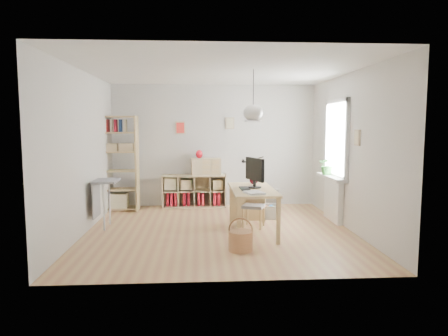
{
  "coord_description": "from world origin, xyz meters",
  "views": [
    {
      "loc": [
        -0.33,
        -6.69,
        1.79
      ],
      "look_at": [
        0.1,
        0.3,
        1.05
      ],
      "focal_mm": 32.0,
      "sensor_mm": 36.0,
      "label": 1
    }
  ],
  "objects": [
    {
      "name": "storage_chest",
      "position": [
        0.99,
        0.96,
        0.18
      ],
      "size": [
        0.57,
        0.63,
        0.54
      ],
      "rotation": [
        0.0,
        0.0,
        -0.12
      ],
      "color": "silver",
      "rests_on": "ground"
    },
    {
      "name": "task_lamp",
      "position": [
        0.61,
        0.46,
        1.06
      ],
      "size": [
        0.43,
        0.16,
        0.46
      ],
      "color": "black",
      "rests_on": "desk"
    },
    {
      "name": "wicker_basket",
      "position": [
        0.25,
        -1.12,
        0.16
      ],
      "size": [
        0.35,
        0.35,
        0.48
      ],
      "rotation": [
        0.0,
        0.0,
        -0.19
      ],
      "color": "#9B6F46",
      "rests_on": "ground"
    },
    {
      "name": "monitor",
      "position": [
        0.59,
        -0.07,
        1.03
      ],
      "size": [
        0.24,
        0.57,
        0.51
      ],
      "rotation": [
        0.0,
        0.0,
        0.34
      ],
      "color": "black",
      "rests_on": "desk"
    },
    {
      "name": "ground",
      "position": [
        0.0,
        0.0,
        0.0
      ],
      "size": [
        4.5,
        4.5,
        0.0
      ],
      "primitive_type": "plane",
      "color": "tan",
      "rests_on": "ground"
    },
    {
      "name": "window_unit",
      "position": [
        2.23,
        0.6,
        1.55
      ],
      "size": [
        0.07,
        1.16,
        1.46
      ],
      "color": "white",
      "rests_on": "ground"
    },
    {
      "name": "drawer_chest",
      "position": [
        -0.19,
        2.04,
        0.9
      ],
      "size": [
        0.66,
        0.34,
        0.36
      ],
      "primitive_type": "cube",
      "rotation": [
        0.0,
        0.0,
        0.07
      ],
      "color": "#CBB785",
      "rests_on": "cube_shelf"
    },
    {
      "name": "desk",
      "position": [
        0.55,
        -0.15,
        0.66
      ],
      "size": [
        0.7,
        1.5,
        0.75
      ],
      "color": "#E2C682",
      "rests_on": "ground"
    },
    {
      "name": "cube_shelf",
      "position": [
        -0.47,
        2.08,
        0.3
      ],
      "size": [
        1.4,
        0.38,
        0.72
      ],
      "color": "#CBB785",
      "rests_on": "ground"
    },
    {
      "name": "red_vase",
      "position": [
        -0.34,
        2.04,
        1.18
      ],
      "size": [
        0.15,
        0.15,
        0.18
      ],
      "primitive_type": "ellipsoid",
      "color": "maroon",
      "rests_on": "drawer_chest"
    },
    {
      "name": "potted_plant",
      "position": [
        2.12,
        0.78,
        1.05
      ],
      "size": [
        0.38,
        0.34,
        0.37
      ],
      "primitive_type": "imported",
      "rotation": [
        0.0,
        0.0,
        -0.16
      ],
      "color": "#276626",
      "rests_on": "windowsill"
    },
    {
      "name": "tall_bookshelf",
      "position": [
        -2.04,
        1.8,
        1.09
      ],
      "size": [
        0.8,
        0.38,
        2.0
      ],
      "color": "#E2C682",
      "rests_on": "ground"
    },
    {
      "name": "paper_tray",
      "position": [
        0.5,
        -0.67,
        0.77
      ],
      "size": [
        0.34,
        0.38,
        0.03
      ],
      "primitive_type": "cube",
      "rotation": [
        0.0,
        0.0,
        0.31
      ],
      "color": "white",
      "rests_on": "desk"
    },
    {
      "name": "chair",
      "position": [
        0.63,
        0.24,
        0.42
      ],
      "size": [
        0.46,
        0.46,
        0.73
      ],
      "rotation": [
        0.0,
        0.0,
        -0.36
      ],
      "color": "gray",
      "rests_on": "ground"
    },
    {
      "name": "keyboard",
      "position": [
        0.41,
        -0.2,
        0.76
      ],
      "size": [
        0.16,
        0.39,
        0.02
      ],
      "primitive_type": "cube",
      "rotation": [
        0.0,
        0.0,
        0.03
      ],
      "color": "black",
      "rests_on": "desk"
    },
    {
      "name": "windowsill",
      "position": [
        2.14,
        0.6,
        0.83
      ],
      "size": [
        0.22,
        1.2,
        0.06
      ],
      "primitive_type": "cube",
      "color": "white",
      "rests_on": "radiator"
    },
    {
      "name": "radiator",
      "position": [
        2.19,
        0.6,
        0.4
      ],
      "size": [
        0.1,
        0.8,
        0.8
      ],
      "primitive_type": "cube",
      "color": "white",
      "rests_on": "ground"
    },
    {
      "name": "yarn_ball",
      "position": [
        0.63,
        0.31,
        0.83
      ],
      "size": [
        0.15,
        0.15,
        0.15
      ],
      "primitive_type": "sphere",
      "color": "#540B1D",
      "rests_on": "desk"
    },
    {
      "name": "side_table",
      "position": [
        -2.04,
        0.35,
        0.67
      ],
      "size": [
        0.4,
        0.55,
        0.85
      ],
      "color": "gray",
      "rests_on": "ground"
    },
    {
      "name": "room_shell",
      "position": [
        0.55,
        -0.15,
        2.0
      ],
      "size": [
        4.5,
        4.5,
        4.5
      ],
      "color": "silver",
      "rests_on": "ground"
    }
  ]
}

